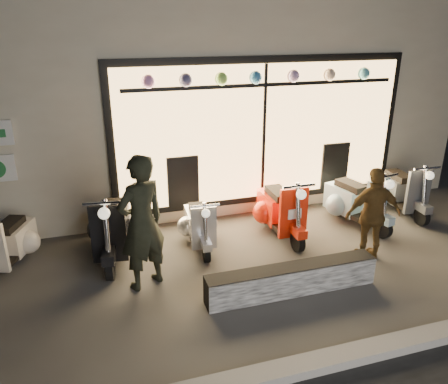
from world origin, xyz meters
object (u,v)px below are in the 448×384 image
Objects in this scene: man at (142,223)px; graffiti_barrier at (291,279)px; woman at (373,215)px; scooter_red at (279,208)px; scooter_silver at (199,223)px.

graffiti_barrier is at bearing 130.87° from man.
man is at bearing 157.49° from graffiti_barrier.
man reaches higher than graffiti_barrier.
man reaches higher than woman.
man reaches higher than scooter_red.
scooter_red is at bearing -44.18° from woman.
woman reaches higher than scooter_silver.
scooter_red is 2.68m from man.
scooter_red is (1.43, 0.02, 0.07)m from scooter_silver.
scooter_silver is (-0.84, 1.75, 0.15)m from graffiti_barrier.
woman is (1.53, 0.49, 0.53)m from graffiti_barrier.
graffiti_barrier is at bearing 27.14° from woman.
woman reaches higher than graffiti_barrier.
man is (-1.84, 0.76, 0.74)m from graffiti_barrier.
man is at bearing -157.25° from scooter_red.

